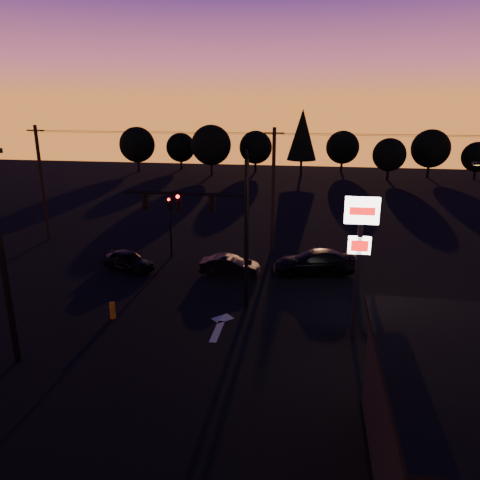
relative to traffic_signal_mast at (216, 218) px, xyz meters
The scene contains 22 objects.
ground 6.35m from the traffic_signal_mast, 88.59° to the right, with size 120.00×120.00×0.00m, color black.
lane_arrow 5.48m from the traffic_signal_mast, 75.57° to the right, with size 1.20×3.10×0.01m.
traffic_signal_mast is the anchor object (origin of this frame).
secondary_signal 9.19m from the traffic_signal_mast, 123.19° to the left, with size 0.30×0.31×4.35m.
parking_lot_light 10.19m from the traffic_signal_mast, 136.63° to the right, with size 1.25×0.30×9.14m.
pylon_sign 7.52m from the traffic_signal_mast, 19.36° to the right, with size 1.50×0.28×6.80m.
utility_pole_0 18.79m from the traffic_signal_mast, 147.82° to the left, with size 1.40×0.26×9.00m.
utility_pole_1 10.23m from the traffic_signal_mast, 78.16° to the left, with size 1.40×0.26×9.00m.
power_wires 10.85m from the traffic_signal_mast, 78.16° to the left, with size 36.00×1.22×0.07m.
bollard 7.17m from the traffic_signal_mast, 154.31° to the right, with size 0.29×0.29×0.87m, color #AD700C.
tree_0 50.96m from the traffic_signal_mast, 115.46° to the left, with size 5.36×5.36×6.74m.
tree_1 51.54m from the traffic_signal_mast, 107.98° to the left, with size 4.54×4.54×5.71m.
tree_2 45.11m from the traffic_signal_mast, 102.68° to the left, with size 5.77×5.78×7.26m.
tree_3 48.18m from the traffic_signal_mast, 94.65° to the left, with size 4.95×4.95×6.22m.
tree_4 45.12m from the traffic_signal_mast, 86.06° to the left, with size 4.18×4.18×9.50m.
tree_5 50.84m from the traffic_signal_mast, 79.69° to the left, with size 4.95×4.95×6.22m.
tree_6 46.55m from the traffic_signal_mast, 71.06° to the left, with size 4.54×4.54×5.71m.
tree_7 51.53m from the traffic_signal_mast, 65.83° to the left, with size 5.36×5.36×6.74m.
tree_8 53.43m from the traffic_signal_mast, 59.50° to the left, with size 4.12×4.12×5.19m.
car_left 9.33m from the traffic_signal_mast, 147.17° to the left, with size 1.53×3.79×1.29m, color black.
car_mid 6.33m from the traffic_signal_mast, 91.76° to the left, with size 1.33×3.80×1.25m, color black.
car_right 8.83m from the traffic_signal_mast, 47.85° to the left, with size 2.16×5.30×1.54m, color black.
Camera 1 is at (4.80, -19.16, 10.97)m, focal length 35.00 mm.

